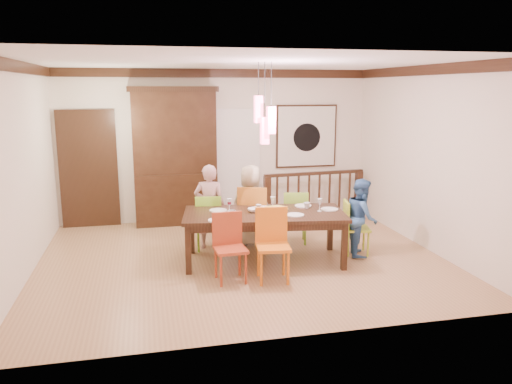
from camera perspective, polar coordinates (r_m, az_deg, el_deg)
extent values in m
plane|color=#A3784E|center=(7.65, -1.57, -7.65)|extent=(6.00, 6.00, 0.00)
plane|color=white|center=(7.22, -1.71, 14.61)|extent=(6.00, 6.00, 0.00)
plane|color=beige|center=(9.74, -4.46, 5.30)|extent=(6.00, 0.00, 6.00)
plane|color=beige|center=(7.35, -25.28, 2.10)|extent=(0.00, 5.00, 5.00)
plane|color=beige|center=(8.39, 18.95, 3.66)|extent=(0.00, 5.00, 5.00)
cube|color=black|center=(9.70, -18.56, 2.31)|extent=(1.04, 0.07, 2.24)
cube|color=silver|center=(9.81, -2.37, 3.01)|extent=(0.97, 0.05, 2.22)
cube|color=black|center=(10.11, 5.76, 6.36)|extent=(1.25, 0.04, 1.25)
cube|color=silver|center=(10.08, 5.81, 6.35)|extent=(1.18, 0.02, 1.18)
cylinder|color=black|center=(10.07, 5.83, 6.23)|extent=(0.56, 0.01, 0.56)
cube|color=#EF476D|center=(7.16, 0.27, 9.44)|extent=(0.11, 0.11, 0.38)
cylinder|color=black|center=(7.15, 0.28, 12.80)|extent=(0.01, 0.01, 0.46)
cube|color=#EF476D|center=(7.11, 1.73, 8.20)|extent=(0.11, 0.11, 0.38)
cylinder|color=black|center=(7.09, 1.75, 12.20)|extent=(0.01, 0.01, 0.61)
cube|color=#EF476D|center=(7.15, 0.99, 7.02)|extent=(0.11, 0.11, 0.38)
cylinder|color=black|center=(7.12, 1.01, 11.60)|extent=(0.01, 0.01, 0.76)
cube|color=black|center=(7.35, 0.96, -2.54)|extent=(2.48, 1.40, 0.05)
cube|color=black|center=(7.72, -7.83, -4.84)|extent=(0.09, 0.09, 0.70)
cube|color=black|center=(8.18, 7.71, -3.88)|extent=(0.09, 0.09, 0.70)
cube|color=black|center=(6.85, -7.17, -6.98)|extent=(0.09, 0.09, 0.70)
cube|color=black|center=(7.37, 10.16, -5.72)|extent=(0.09, 0.09, 0.70)
cube|color=black|center=(7.82, 0.14, -2.23)|extent=(2.14, 0.35, 0.10)
cube|color=black|center=(6.92, 1.88, -4.09)|extent=(2.14, 0.35, 0.10)
cube|color=#86D02D|center=(8.03, -5.49, -3.49)|extent=(0.44, 0.44, 0.04)
cube|color=#86D02D|center=(7.97, -5.52, -1.82)|extent=(0.41, 0.07, 0.44)
cylinder|color=#86D02D|center=(7.92, -6.49, -5.41)|extent=(0.03, 0.03, 0.42)
cylinder|color=#86D02D|center=(7.96, -4.13, -5.28)|extent=(0.03, 0.03, 0.42)
cylinder|color=#86D02D|center=(8.23, -6.74, -4.75)|extent=(0.03, 0.03, 0.42)
cylinder|color=#86D02D|center=(8.27, -4.47, -4.63)|extent=(0.03, 0.03, 0.42)
cube|color=#B96E20|center=(8.06, -0.22, -2.91)|extent=(0.61, 0.61, 0.04)
cube|color=#B96E20|center=(7.99, -0.22, -0.99)|extent=(0.45, 0.21, 0.51)
cylinder|color=#B96E20|center=(7.91, -1.26, -5.12)|extent=(0.04, 0.04, 0.49)
cylinder|color=#B96E20|center=(7.99, 1.40, -4.94)|extent=(0.04, 0.04, 0.49)
cylinder|color=#B96E20|center=(8.27, -1.78, -4.37)|extent=(0.04, 0.04, 0.49)
cylinder|color=#B96E20|center=(8.34, 0.77, -4.22)|extent=(0.04, 0.04, 0.49)
cube|color=#87C036|center=(8.35, 4.46, -2.92)|extent=(0.48, 0.48, 0.04)
cube|color=#87C036|center=(8.29, 4.49, -1.32)|extent=(0.40, 0.12, 0.44)
cylinder|color=#87C036|center=(8.21, 3.68, -4.74)|extent=(0.03, 0.03, 0.42)
cylinder|color=#87C036|center=(8.31, 5.84, -4.59)|extent=(0.03, 0.03, 0.42)
cylinder|color=#87C036|center=(8.51, 3.07, -4.14)|extent=(0.03, 0.03, 0.42)
cylinder|color=#87C036|center=(8.60, 5.16, -4.00)|extent=(0.03, 0.03, 0.42)
cube|color=#9F391C|center=(6.68, -2.94, -6.58)|extent=(0.44, 0.44, 0.04)
cube|color=#9F391C|center=(6.60, -2.96, -4.56)|extent=(0.41, 0.06, 0.45)
cylinder|color=#9F391C|center=(6.57, -4.12, -8.98)|extent=(0.04, 0.04, 0.43)
cylinder|color=#9F391C|center=(6.62, -1.24, -8.78)|extent=(0.04, 0.04, 0.43)
cylinder|color=#9F391C|center=(6.88, -4.54, -8.02)|extent=(0.04, 0.04, 0.43)
cylinder|color=#9F391C|center=(6.93, -1.79, -7.84)|extent=(0.04, 0.04, 0.43)
cube|color=orange|center=(6.68, 1.96, -6.30)|extent=(0.49, 0.49, 0.04)
cube|color=orange|center=(6.60, 1.98, -4.15)|extent=(0.44, 0.09, 0.48)
cylinder|color=orange|center=(6.55, 0.82, -8.88)|extent=(0.04, 0.04, 0.46)
cylinder|color=orange|center=(6.64, 3.83, -8.62)|extent=(0.04, 0.04, 0.46)
cylinder|color=orange|center=(6.88, 0.13, -7.86)|extent=(0.04, 0.04, 0.46)
cylinder|color=orange|center=(6.96, 3.00, -7.64)|extent=(0.04, 0.04, 0.46)
cube|color=#A1BF28|center=(7.92, 11.43, -4.11)|extent=(0.45, 0.45, 0.04)
cube|color=#A1BF28|center=(7.86, 11.50, -2.53)|extent=(0.12, 0.38, 0.42)
cylinder|color=#A1BF28|center=(7.79, 10.79, -5.96)|extent=(0.03, 0.03, 0.40)
cylinder|color=#A1BF28|center=(7.91, 12.84, -5.76)|extent=(0.03, 0.03, 0.40)
cylinder|color=#A1BF28|center=(8.06, 9.93, -5.32)|extent=(0.03, 0.03, 0.40)
cylinder|color=#A1BF28|center=(8.17, 11.92, -5.15)|extent=(0.03, 0.03, 0.40)
cube|color=black|center=(9.60, -9.07, -0.72)|extent=(1.53, 0.44, 0.98)
cube|color=black|center=(9.43, -9.32, 6.76)|extent=(1.53, 0.40, 1.53)
cube|color=black|center=(9.62, -9.39, 6.85)|extent=(1.31, 0.02, 1.31)
cube|color=black|center=(9.40, -9.49, 11.53)|extent=(1.63, 0.44, 0.10)
cube|color=black|center=(9.53, 1.14, -0.85)|extent=(0.13, 0.13, 0.92)
cube|color=black|center=(10.15, 11.81, -0.32)|extent=(0.13, 0.13, 0.92)
cube|color=black|center=(9.71, 6.71, 2.13)|extent=(2.06, 0.25, 0.06)
cube|color=black|center=(9.89, 6.59, -2.90)|extent=(1.93, 0.22, 0.05)
imported|color=#D5A2A3|center=(8.00, -5.32, -1.70)|extent=(0.58, 0.47, 1.37)
imported|color=#C3B594|center=(8.14, -0.62, -1.54)|extent=(0.77, 0.67, 1.33)
imported|color=#3A69A4|center=(7.84, 11.98, -2.83)|extent=(0.60, 0.69, 1.20)
imported|color=gold|center=(7.30, 2.28, -2.12)|extent=(0.40, 0.40, 0.08)
imported|color=white|center=(7.36, -0.26, -2.09)|extent=(0.19, 0.19, 0.06)
imported|color=silver|center=(7.06, -2.79, -2.52)|extent=(0.16, 0.16, 0.10)
imported|color=silver|center=(7.62, 5.84, -1.54)|extent=(0.11, 0.11, 0.09)
cylinder|color=white|center=(7.46, -4.35, -2.11)|extent=(0.26, 0.26, 0.01)
cylinder|color=white|center=(7.60, 0.71, -1.81)|extent=(0.26, 0.26, 0.01)
cylinder|color=white|center=(7.76, 5.40, -1.58)|extent=(0.26, 0.26, 0.01)
cylinder|color=white|center=(6.91, -4.43, -3.23)|extent=(0.26, 0.26, 0.01)
cylinder|color=white|center=(7.19, 4.50, -2.63)|extent=(0.26, 0.26, 0.01)
cylinder|color=white|center=(7.59, 8.40, -1.96)|extent=(0.26, 0.26, 0.01)
cube|color=#D83359|center=(7.01, 1.50, -2.98)|extent=(0.18, 0.14, 0.01)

